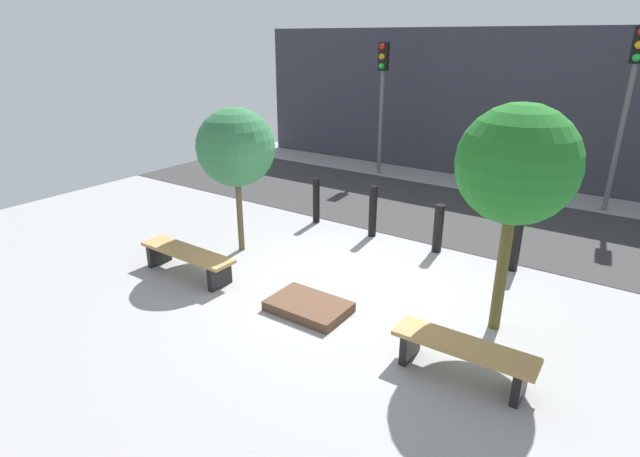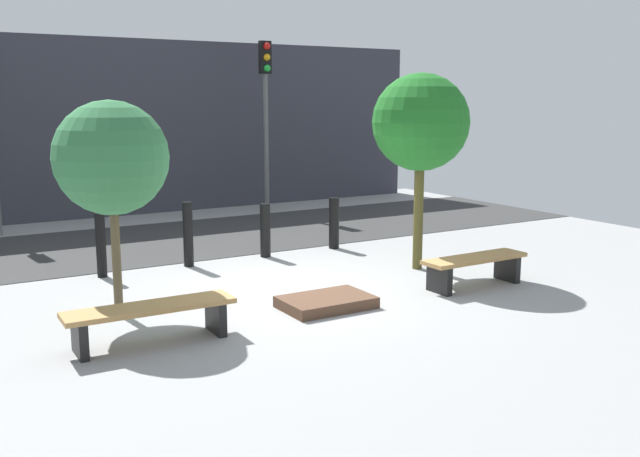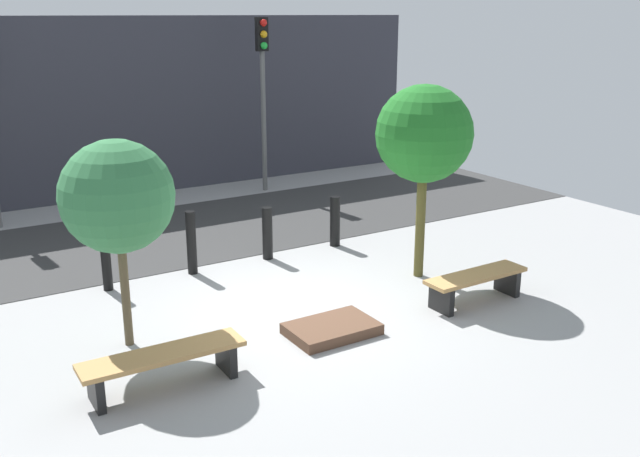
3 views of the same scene
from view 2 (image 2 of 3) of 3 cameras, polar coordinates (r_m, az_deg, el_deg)
ground_plane at (r=10.47m, az=-2.16°, el=-5.09°), size 18.00×18.00×0.00m
road_strip at (r=14.62m, az=-10.97°, el=-0.83°), size 18.00×4.12×0.01m
building_facade at (r=18.02m, az=-15.42°, el=7.77°), size 16.20×0.50×4.21m
bench_left at (r=8.44m, az=-13.41°, el=-6.78°), size 1.95×0.50×0.46m
bench_right at (r=10.92m, az=12.27°, el=-2.87°), size 1.75×0.49×0.46m
planter_bed at (r=9.67m, az=0.50°, el=-5.91°), size 1.21×0.80×0.15m
tree_behind_left_bench at (r=9.42m, az=-16.36°, el=5.39°), size 1.46×1.46×2.77m
tree_behind_right_bench at (r=11.68m, az=8.05°, el=8.33°), size 1.57×1.57×3.20m
bollard_far_left at (r=11.73m, az=-17.12°, el=-1.28°), size 0.15×0.15×1.03m
bollard_left at (r=12.14m, az=-10.51°, el=-0.46°), size 0.17×0.17×1.10m
bollard_center at (r=12.71m, az=-4.40°, el=-0.15°), size 0.19×0.19×0.96m
bollard_right at (r=13.41m, az=1.13°, el=0.44°), size 0.19×0.19×0.97m
traffic_light_mid_west at (r=17.74m, az=-4.36°, el=10.50°), size 0.28×0.27×4.17m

